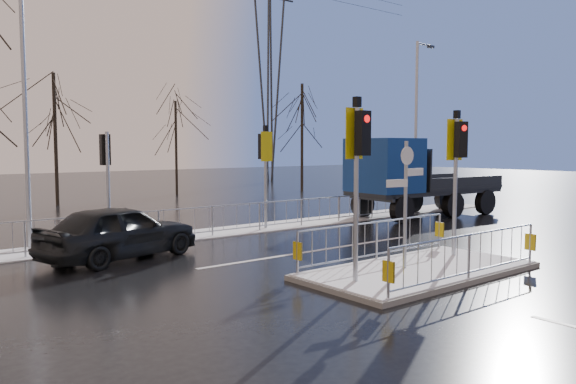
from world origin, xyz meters
TOP-DOWN VIEW (x-y plane):
  - ground at (0.00, 0.00)m, footprint 120.00×120.00m
  - snow_verge at (0.00, 8.60)m, footprint 30.00×2.00m
  - lane_markings at (0.00, -0.33)m, footprint 8.00×11.38m
  - traffic_island at (-0.01, 0.01)m, footprint 6.00×3.04m
  - far_kerb_fixtures at (0.29, 8.09)m, footprint 18.00×0.65m
  - car_far_lane at (-5.00, 6.24)m, footprint 4.78×2.83m
  - flatbed_truck at (7.97, 7.21)m, footprint 7.56×3.23m
  - tree_far_a at (-2.00, 22.00)m, footprint 3.75×3.75m
  - tree_far_b at (6.00, 24.00)m, footprint 3.25×3.25m
  - tree_far_c at (14.00, 21.00)m, footprint 4.00×4.00m
  - street_lamp_right at (10.57, 8.50)m, footprint 1.25×0.18m
  - street_lamp_left at (-6.43, 9.50)m, footprint 1.25×0.18m
  - pylon_wires at (16.88, 30.00)m, footprint 70.00×2.38m

SIDE VIEW (x-z plane):
  - ground at x=0.00m, z-range 0.00..0.00m
  - lane_markings at x=0.00m, z-range 0.00..0.01m
  - snow_verge at x=0.00m, z-range 0.00..0.04m
  - traffic_island at x=-0.01m, z-range -1.68..2.47m
  - car_far_lane at x=-5.00m, z-range 0.00..1.53m
  - far_kerb_fixtures at x=0.29m, z-range -0.90..2.93m
  - flatbed_truck at x=7.97m, z-range 0.11..3.53m
  - tree_far_b at x=6.00m, z-range 1.11..7.25m
  - street_lamp_right at x=10.57m, z-range 0.39..8.39m
  - street_lamp_left at x=-6.43m, z-range 0.39..8.59m
  - tree_far_a at x=-2.00m, z-range 1.28..8.36m
  - tree_far_c at x=14.00m, z-range 1.37..8.92m
  - pylon_wires at x=16.88m, z-range 1.05..21.02m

